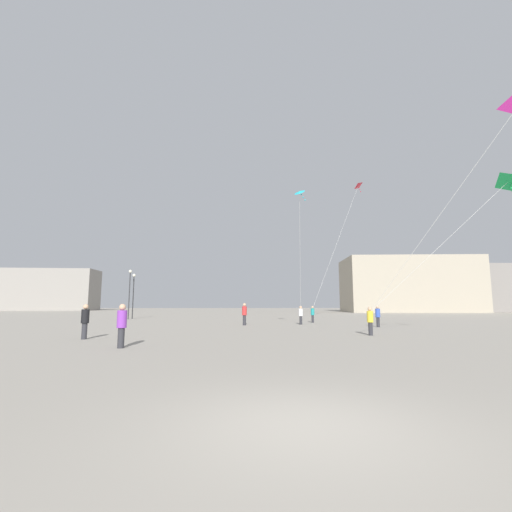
{
  "coord_description": "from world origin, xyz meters",
  "views": [
    {
      "loc": [
        -0.91,
        -5.49,
        1.78
      ],
      "look_at": [
        0.0,
        20.39,
        5.25
      ],
      "focal_mm": 25.06,
      "sensor_mm": 36.0,
      "label": 1
    }
  ],
  "objects_px": {
    "kite_crimson_delta": "(357,189)",
    "building_centre_hall": "(408,285)",
    "person_in_red": "(244,313)",
    "person_in_blue": "(378,315)",
    "building_left_hall": "(45,290)",
    "person_in_yellow": "(370,320)",
    "person_in_black": "(85,320)",
    "kite_emerald_delta": "(506,184)",
    "building_right_hall": "(477,288)",
    "kite_cyan_diamond": "(300,194)",
    "person_in_purple": "(122,324)",
    "lamppost_west": "(130,287)",
    "lamppost_east": "(133,289)",
    "person_in_teal": "(313,314)",
    "person_in_white": "(301,314)"
  },
  "relations": [
    {
      "from": "lamppost_east",
      "to": "person_in_yellow",
      "type": "bearing_deg",
      "value": -48.89
    },
    {
      "from": "lamppost_west",
      "to": "building_left_hall",
      "type": "bearing_deg",
      "value": 125.52
    },
    {
      "from": "building_left_hall",
      "to": "person_in_red",
      "type": "bearing_deg",
      "value": -51.92
    },
    {
      "from": "person_in_yellow",
      "to": "person_in_teal",
      "type": "distance_m",
      "value": 13.82
    },
    {
      "from": "building_right_hall",
      "to": "lamppost_east",
      "type": "xyz_separation_m",
      "value": [
        -67.29,
        -36.51,
        -1.68
      ]
    },
    {
      "from": "building_right_hall",
      "to": "person_in_white",
      "type": "bearing_deg",
      "value": -134.78
    },
    {
      "from": "person_in_blue",
      "to": "lamppost_east",
      "type": "bearing_deg",
      "value": 171.71
    },
    {
      "from": "building_centre_hall",
      "to": "building_right_hall",
      "type": "height_order",
      "value": "building_centre_hall"
    },
    {
      "from": "kite_emerald_delta",
      "to": "building_centre_hall",
      "type": "bearing_deg",
      "value": 69.46
    },
    {
      "from": "person_in_red",
      "to": "kite_cyan_diamond",
      "type": "bearing_deg",
      "value": -90.5
    },
    {
      "from": "person_in_blue",
      "to": "person_in_red",
      "type": "distance_m",
      "value": 10.66
    },
    {
      "from": "person_in_black",
      "to": "person_in_blue",
      "type": "height_order",
      "value": "person_in_black"
    },
    {
      "from": "kite_crimson_delta",
      "to": "lamppost_west",
      "type": "distance_m",
      "value": 29.03
    },
    {
      "from": "person_in_white",
      "to": "building_centre_hall",
      "type": "height_order",
      "value": "building_centre_hall"
    },
    {
      "from": "person_in_purple",
      "to": "lamppost_west",
      "type": "xyz_separation_m",
      "value": [
        -8.36,
        27.38,
        2.81
      ]
    },
    {
      "from": "building_centre_hall",
      "to": "person_in_red",
      "type": "bearing_deg",
      "value": -127.63
    },
    {
      "from": "person_in_white",
      "to": "building_centre_hall",
      "type": "xyz_separation_m",
      "value": [
        30.91,
        45.52,
        4.94
      ]
    },
    {
      "from": "lamppost_east",
      "to": "person_in_teal",
      "type": "bearing_deg",
      "value": -26.19
    },
    {
      "from": "person_in_yellow",
      "to": "building_left_hall",
      "type": "distance_m",
      "value": 100.17
    },
    {
      "from": "person_in_teal",
      "to": "lamppost_east",
      "type": "bearing_deg",
      "value": 140.58
    },
    {
      "from": "person_in_yellow",
      "to": "building_left_hall",
      "type": "bearing_deg",
      "value": 58.59
    },
    {
      "from": "person_in_yellow",
      "to": "kite_cyan_diamond",
      "type": "relative_size",
      "value": 0.18
    },
    {
      "from": "building_left_hall",
      "to": "building_right_hall",
      "type": "height_order",
      "value": "building_left_hall"
    },
    {
      "from": "person_in_teal",
      "to": "kite_emerald_delta",
      "type": "xyz_separation_m",
      "value": [
        7.08,
        -16.72,
        7.11
      ]
    },
    {
      "from": "person_in_blue",
      "to": "kite_cyan_diamond",
      "type": "bearing_deg",
      "value": -140.93
    },
    {
      "from": "person_in_blue",
      "to": "lamppost_west",
      "type": "bearing_deg",
      "value": 174.47
    },
    {
      "from": "person_in_black",
      "to": "building_left_hall",
      "type": "xyz_separation_m",
      "value": [
        -46.03,
        80.75,
        4.58
      ]
    },
    {
      "from": "person_in_white",
      "to": "kite_cyan_diamond",
      "type": "xyz_separation_m",
      "value": [
        -0.75,
        -5.11,
        9.18
      ]
    },
    {
      "from": "person_in_blue",
      "to": "kite_emerald_delta",
      "type": "distance_m",
      "value": 12.71
    },
    {
      "from": "person_in_red",
      "to": "kite_crimson_delta",
      "type": "bearing_deg",
      "value": -9.34
    },
    {
      "from": "person_in_blue",
      "to": "building_left_hall",
      "type": "relative_size",
      "value": 0.06
    },
    {
      "from": "person_in_teal",
      "to": "building_right_hall",
      "type": "height_order",
      "value": "building_right_hall"
    },
    {
      "from": "person_in_black",
      "to": "building_centre_hall",
      "type": "height_order",
      "value": "building_centre_hall"
    },
    {
      "from": "person_in_yellow",
      "to": "kite_emerald_delta",
      "type": "relative_size",
      "value": 0.22
    },
    {
      "from": "person_in_black",
      "to": "building_right_hall",
      "type": "relative_size",
      "value": 0.1
    },
    {
      "from": "person_in_black",
      "to": "kite_cyan_diamond",
      "type": "xyz_separation_m",
      "value": [
        12.31,
        7.43,
        9.09
      ]
    },
    {
      "from": "person_in_black",
      "to": "kite_emerald_delta",
      "type": "xyz_separation_m",
      "value": [
        21.75,
        -1.23,
        7.01
      ]
    },
    {
      "from": "person_in_purple",
      "to": "kite_emerald_delta",
      "type": "xyz_separation_m",
      "value": [
        18.66,
        2.5,
        7.0
      ]
    },
    {
      "from": "kite_emerald_delta",
      "to": "lamppost_east",
      "type": "distance_m",
      "value": 38.17
    },
    {
      "from": "kite_emerald_delta",
      "to": "kite_crimson_delta",
      "type": "distance_m",
      "value": 23.54
    },
    {
      "from": "person_in_blue",
      "to": "building_right_hall",
      "type": "distance_m",
      "value": 68.76
    },
    {
      "from": "person_in_white",
      "to": "kite_crimson_delta",
      "type": "distance_m",
      "value": 18.63
    },
    {
      "from": "lamppost_east",
      "to": "kite_cyan_diamond",
      "type": "bearing_deg",
      "value": -45.43
    },
    {
      "from": "kite_emerald_delta",
      "to": "kite_cyan_diamond",
      "type": "relative_size",
      "value": 0.78
    },
    {
      "from": "kite_crimson_delta",
      "to": "building_centre_hall",
      "type": "bearing_deg",
      "value": 58.45
    },
    {
      "from": "kite_crimson_delta",
      "to": "building_right_hall",
      "type": "bearing_deg",
      "value": 45.01
    },
    {
      "from": "person_in_purple",
      "to": "person_in_blue",
      "type": "bearing_deg",
      "value": -1.36
    },
    {
      "from": "kite_cyan_diamond",
      "to": "person_in_purple",
      "type": "bearing_deg",
      "value": -129.53
    },
    {
      "from": "person_in_red",
      "to": "building_centre_hall",
      "type": "distance_m",
      "value": 58.85
    },
    {
      "from": "person_in_purple",
      "to": "person_in_red",
      "type": "distance_m",
      "value": 16.15
    }
  ]
}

